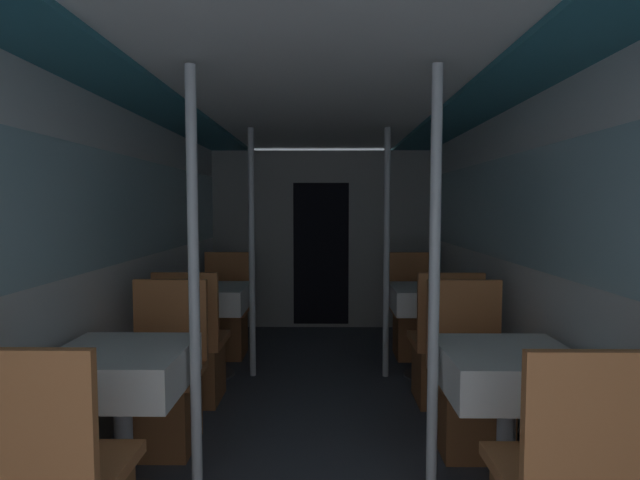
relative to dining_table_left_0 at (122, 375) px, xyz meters
The scene contains 18 objects.
wall_left 1.16m from the dining_table_left_0, 110.80° to the left, with size 0.05×6.74×2.05m.
wall_right 2.44m from the dining_table_left_0, 24.58° to the left, with size 0.05×6.74×2.05m.
ceiling_panel 1.99m from the dining_table_left_0, 47.92° to the left, with size 2.56×6.74×0.07m.
bulkhead_far 3.65m from the dining_table_left_0, 75.63° to the left, with size 2.51×0.09×2.05m.
dining_table_left_0 is the anchor object (origin of this frame).
chair_left_far_0 0.65m from the dining_table_left_0, 90.00° to the left, with size 0.45×0.45×0.97m.
support_pole_left_0 0.53m from the dining_table_left_0, ahead, with size 0.05×0.05×2.05m.
dining_table_left_1 1.81m from the dining_table_left_0, 90.00° to the left, with size 0.60×0.60×0.75m.
chair_left_near_1 1.29m from the dining_table_left_0, 90.00° to the left, with size 0.45×0.45×0.97m.
chair_left_far_1 2.39m from the dining_table_left_0, 90.00° to the left, with size 0.45×0.45×0.97m.
support_pole_left_1 1.88m from the dining_table_left_0, 79.13° to the left, with size 0.05×0.05×2.05m.
dining_table_right_0 1.80m from the dining_table_left_0, ahead, with size 0.60×0.60×0.75m.
chair_right_far_0 1.92m from the dining_table_left_0, 17.33° to the left, with size 0.45×0.45×0.97m.
support_pole_right_0 1.51m from the dining_table_left_0, ahead, with size 0.05×0.05×2.05m.
dining_table_right_1 2.55m from the dining_table_left_0, 45.04° to the left, with size 0.60×0.60×0.75m.
chair_right_near_1 2.21m from the dining_table_left_0, 34.59° to the left, with size 0.45×0.45×0.97m.
chair_right_far_1 2.99m from the dining_table_left_0, 52.72° to the left, with size 0.45×0.45×0.97m.
support_pole_right_1 2.35m from the dining_table_left_0, 51.12° to the left, with size 0.05×0.05×2.05m.
Camera 1 is at (0.06, -1.30, 1.42)m, focal length 28.00 mm.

